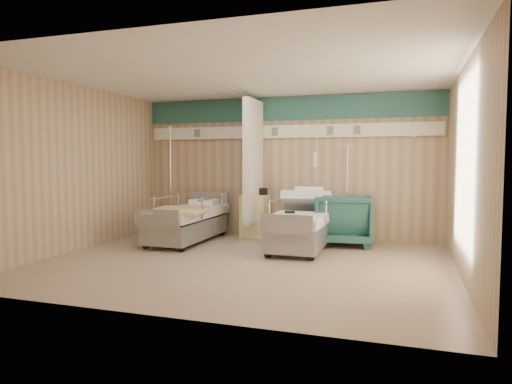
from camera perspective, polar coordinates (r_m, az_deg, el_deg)
ground at (r=6.94m, az=-1.56°, el=-8.77°), size 6.00×5.00×0.00m
room_walls at (r=7.03m, az=-1.12°, el=6.68°), size 6.04×5.04×2.82m
bed_right at (r=7.95m, az=5.73°, el=-4.84°), size 1.00×2.16×0.63m
bed_left at (r=8.69m, az=-8.63°, el=-4.11°), size 1.00×2.16×0.63m
bedside_cabinet at (r=9.10m, az=-0.13°, el=-3.00°), size 0.50×0.48×0.85m
visitor_armchair at (r=8.40m, az=10.96°, el=-3.38°), size 1.10×1.13×0.93m
waffle_blanket at (r=8.29m, az=11.20°, el=-0.01°), size 0.63×0.56×0.07m
iv_stand_right at (r=8.79m, az=11.23°, el=-3.68°), size 0.32×0.32×1.82m
iv_stand_left at (r=9.66m, az=-10.59°, el=-2.44°), size 0.40×0.40×2.25m
call_remote at (r=7.80m, az=4.25°, el=-2.53°), size 0.18×0.11×0.04m
tan_blanket at (r=8.20m, az=-9.62°, el=-2.24°), size 1.12×1.33×0.04m
toiletry_bag at (r=9.02m, az=0.67°, el=0.07°), size 0.27×0.20×0.13m
white_cup at (r=9.12m, az=-0.59°, el=0.14°), size 0.13×0.13×0.14m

